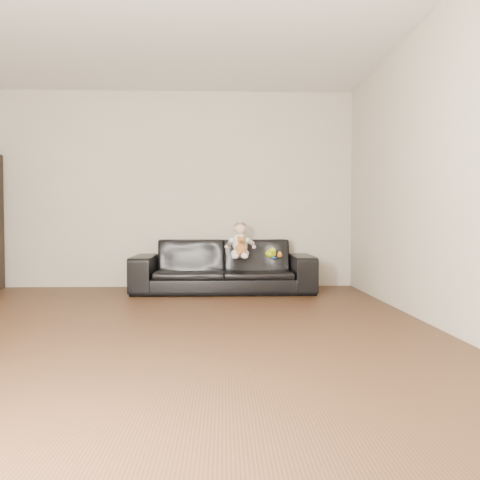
{
  "coord_description": "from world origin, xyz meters",
  "views": [
    {
      "loc": [
        0.78,
        -3.52,
        0.84
      ],
      "look_at": [
        0.97,
        2.14,
        0.64
      ],
      "focal_mm": 35.0,
      "sensor_mm": 36.0,
      "label": 1
    }
  ],
  "objects_px": {
    "toy_green": "(271,254)",
    "toy_blue_disc": "(273,257)",
    "sofa": "(224,266)",
    "baby": "(240,242)",
    "teddy_bear": "(241,246)",
    "toy_rattle": "(280,255)"
  },
  "relations": [
    {
      "from": "sofa",
      "to": "baby",
      "type": "distance_m",
      "value": 0.38
    },
    {
      "from": "baby",
      "to": "toy_blue_disc",
      "type": "height_order",
      "value": "baby"
    },
    {
      "from": "sofa",
      "to": "toy_blue_disc",
      "type": "xyz_separation_m",
      "value": [
        0.61,
        -0.1,
        0.11
      ]
    },
    {
      "from": "toy_blue_disc",
      "to": "toy_green",
      "type": "bearing_deg",
      "value": -159.59
    },
    {
      "from": "baby",
      "to": "toy_blue_disc",
      "type": "distance_m",
      "value": 0.45
    },
    {
      "from": "sofa",
      "to": "teddy_bear",
      "type": "distance_m",
      "value": 0.42
    },
    {
      "from": "baby",
      "to": "toy_blue_disc",
      "type": "xyz_separation_m",
      "value": [
        0.41,
        0.02,
        -0.19
      ]
    },
    {
      "from": "sofa",
      "to": "toy_rattle",
      "type": "bearing_deg",
      "value": -6.93
    },
    {
      "from": "teddy_bear",
      "to": "toy_rattle",
      "type": "xyz_separation_m",
      "value": [
        0.48,
        0.17,
        -0.13
      ]
    },
    {
      "from": "sofa",
      "to": "toy_green",
      "type": "distance_m",
      "value": 0.6
    },
    {
      "from": "baby",
      "to": "toy_rattle",
      "type": "xyz_separation_m",
      "value": [
        0.49,
        0.03,
        -0.16
      ]
    },
    {
      "from": "sofa",
      "to": "toy_rattle",
      "type": "distance_m",
      "value": 0.71
    },
    {
      "from": "sofa",
      "to": "baby",
      "type": "bearing_deg",
      "value": -30.27
    },
    {
      "from": "toy_rattle",
      "to": "sofa",
      "type": "bearing_deg",
      "value": 172.79
    },
    {
      "from": "teddy_bear",
      "to": "toy_blue_disc",
      "type": "distance_m",
      "value": 0.45
    },
    {
      "from": "toy_green",
      "to": "toy_rattle",
      "type": "xyz_separation_m",
      "value": [
        0.11,
        0.03,
        -0.02
      ]
    },
    {
      "from": "toy_rattle",
      "to": "toy_blue_disc",
      "type": "bearing_deg",
      "value": -169.15
    },
    {
      "from": "baby",
      "to": "toy_green",
      "type": "height_order",
      "value": "baby"
    },
    {
      "from": "baby",
      "to": "sofa",
      "type": "bearing_deg",
      "value": 160.65
    },
    {
      "from": "toy_green",
      "to": "toy_blue_disc",
      "type": "height_order",
      "value": "toy_green"
    },
    {
      "from": "sofa",
      "to": "toy_green",
      "type": "bearing_deg",
      "value": -11.13
    },
    {
      "from": "toy_green",
      "to": "toy_blue_disc",
      "type": "relative_size",
      "value": 1.55
    }
  ]
}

